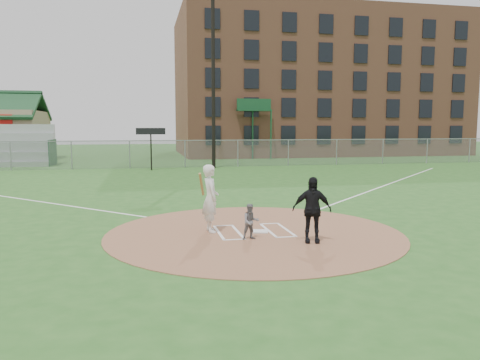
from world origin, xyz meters
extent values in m
plane|color=#285B1F|center=(0.00, 0.00, 0.00)|extent=(140.00, 140.00, 0.00)
cylinder|color=#9B6749|center=(0.00, 0.00, 0.01)|extent=(8.40, 8.40, 0.02)
cube|color=silver|center=(0.18, 0.02, 0.03)|extent=(0.54, 0.54, 0.03)
cube|color=white|center=(9.00, 9.00, 0.01)|extent=(17.04, 17.04, 0.01)
cube|color=white|center=(-9.00, 9.00, 0.01)|extent=(17.04, 17.04, 0.01)
imported|color=slate|center=(-0.29, -0.78, 0.50)|extent=(0.48, 0.38, 0.96)
imported|color=black|center=(1.19, -1.41, 0.88)|extent=(1.08, 0.66, 1.72)
cube|color=white|center=(-1.00, 0.15, 0.03)|extent=(0.08, 1.80, 0.01)
cube|color=white|center=(-0.45, 0.15, 0.03)|extent=(0.08, 1.80, 0.01)
cube|color=white|center=(-0.72, 1.05, 0.03)|extent=(0.62, 0.08, 0.01)
cube|color=white|center=(-0.72, -0.75, 0.03)|extent=(0.62, 0.08, 0.01)
cube|color=white|center=(1.00, 0.15, 0.03)|extent=(0.08, 1.80, 0.01)
cube|color=white|center=(0.45, 0.15, 0.03)|extent=(0.08, 1.80, 0.01)
cube|color=white|center=(0.72, 1.05, 0.03)|extent=(0.62, 0.08, 0.01)
cube|color=white|center=(0.72, -0.75, 0.03)|extent=(0.62, 0.08, 0.01)
imported|color=silver|center=(-1.21, 0.33, 0.99)|extent=(0.52, 0.74, 1.94)
cylinder|color=olive|center=(-1.51, -0.07, 1.45)|extent=(0.24, 0.60, 0.70)
cube|color=slate|center=(0.00, 22.00, 1.00)|extent=(56.00, 0.03, 2.00)
cube|color=gray|center=(0.00, 22.00, 2.00)|extent=(56.00, 0.06, 0.06)
cube|color=gray|center=(0.00, 22.00, 1.00)|extent=(56.08, 0.08, 2.00)
cube|color=#194728|center=(-10.00, 26.20, 1.00)|extent=(0.08, 3.20, 2.00)
cube|color=#995B42|center=(16.00, 38.00, 7.50)|extent=(30.00, 16.00, 15.00)
cube|color=black|center=(15.90, 29.94, 7.40)|extent=(26.60, 0.10, 12.20)
cube|color=#194728|center=(7.00, 29.34, 4.50)|extent=(3.20, 1.00, 0.15)
cube|color=#194728|center=(7.00, 29.84, 2.25)|extent=(0.12, 0.12, 4.50)
cube|color=#194728|center=(8.50, 28.89, 2.25)|extent=(0.12, 0.12, 4.50)
cube|color=#194728|center=(7.00, 29.34, 5.05)|extent=(3.20, 0.08, 1.00)
cylinder|color=black|center=(2.00, 21.00, 6.00)|extent=(0.26, 0.26, 12.00)
cylinder|color=black|center=(-2.50, 20.20, 1.30)|extent=(0.10, 0.10, 2.60)
cube|color=black|center=(-2.50, 20.20, 2.70)|extent=(2.00, 0.10, 0.45)
camera|label=1|loc=(-3.07, -12.73, 3.03)|focal=35.00mm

